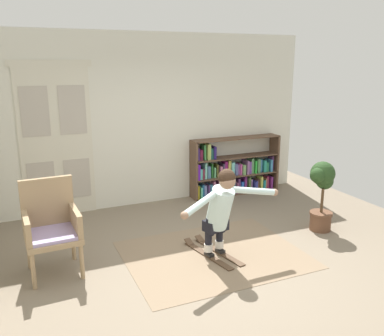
# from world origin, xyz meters

# --- Properties ---
(ground_plane) EXTENTS (7.20, 7.20, 0.00)m
(ground_plane) POSITION_xyz_m (0.00, 0.00, 0.00)
(ground_plane) COLOR #7B6D5A
(back_wall) EXTENTS (6.00, 0.10, 2.90)m
(back_wall) POSITION_xyz_m (0.00, 2.60, 1.45)
(back_wall) COLOR silver
(back_wall) RESTS_ON ground
(double_door) EXTENTS (1.22, 0.05, 2.45)m
(double_door) POSITION_xyz_m (-1.45, 2.54, 1.23)
(double_door) COLOR beige
(double_door) RESTS_ON ground
(rug) EXTENTS (2.24, 1.77, 0.01)m
(rug) POSITION_xyz_m (0.18, 0.25, 0.00)
(rug) COLOR #836D55
(rug) RESTS_ON ground
(bookshelf) EXTENTS (1.75, 0.30, 1.07)m
(bookshelf) POSITION_xyz_m (1.63, 2.39, 0.43)
(bookshelf) COLOR brown
(bookshelf) RESTS_ON ground
(wicker_chair) EXTENTS (0.63, 0.63, 1.10)m
(wicker_chair) POSITION_xyz_m (-1.74, 0.65, 0.58)
(wicker_chair) COLOR #A28561
(wicker_chair) RESTS_ON ground
(potted_plant) EXTENTS (0.42, 0.41, 1.02)m
(potted_plant) POSITION_xyz_m (2.00, 0.40, 0.64)
(potted_plant) COLOR brown
(potted_plant) RESTS_ON ground
(skis_pair) EXTENTS (0.46, 0.98, 0.07)m
(skis_pair) POSITION_xyz_m (0.17, 0.29, 0.02)
(skis_pair) COLOR brown
(skis_pair) RESTS_ON rug
(person_skier) EXTENTS (1.47, 0.67, 1.12)m
(person_skier) POSITION_xyz_m (0.20, 0.13, 0.70)
(person_skier) COLOR white
(person_skier) RESTS_ON skis_pair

